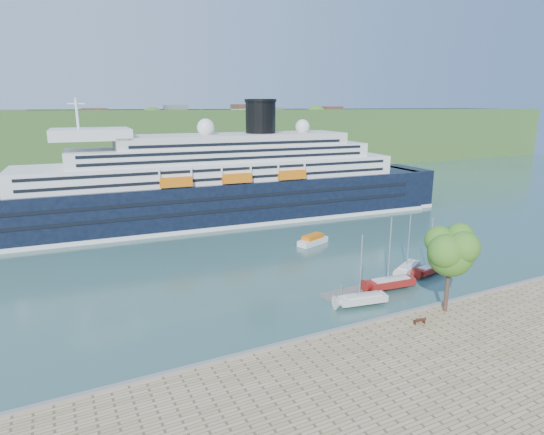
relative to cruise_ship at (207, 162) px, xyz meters
The scene contains 12 objects.
ground 58.99m from the cruise_ship, 84.82° to the right, with size 400.00×400.00×0.00m, color #315755.
far_hillside 87.98m from the cruise_ship, 86.62° to the left, with size 400.00×50.00×24.00m, color #305E25.
quay_coping 58.93m from the cruise_ship, 84.84° to the right, with size 220.00×0.50×0.30m, color slate.
cruise_ship is the anchor object (origin of this frame).
park_bench 61.53m from the cruise_ship, 85.13° to the right, with size 1.44×0.59×0.92m, color #411F12, non-canonical shape.
promenade_tree 60.20m from the cruise_ship, 79.96° to the right, with size 7.20×7.20×11.92m, color #2D6B1C, non-canonical shape.
floating_pontoon 49.69m from the cruise_ship, 79.24° to the right, with size 17.28×2.11×0.38m, color gray, non-canonical shape.
sailboat_white_near 52.40m from the cruise_ship, 85.94° to the right, with size 7.14×1.98×9.22m, color silver, non-canonical shape.
sailboat_red 50.74m from the cruise_ship, 77.84° to the right, with size 7.85×2.18×10.15m, color maroon, non-canonical shape.
sailboat_white_far 49.09m from the cruise_ship, 69.10° to the right, with size 7.02×1.95×9.06m, color silver, non-canonical shape.
tender_launch 30.65m from the cruise_ship, 64.45° to the right, with size 6.64×2.27×1.84m, color orange, non-canonical shape.
sailboat_extra 51.84m from the cruise_ship, 66.78° to the right, with size 6.70×1.86×8.66m, color maroon, non-canonical shape.
Camera 1 is at (-36.46, -38.32, 25.39)m, focal length 30.00 mm.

